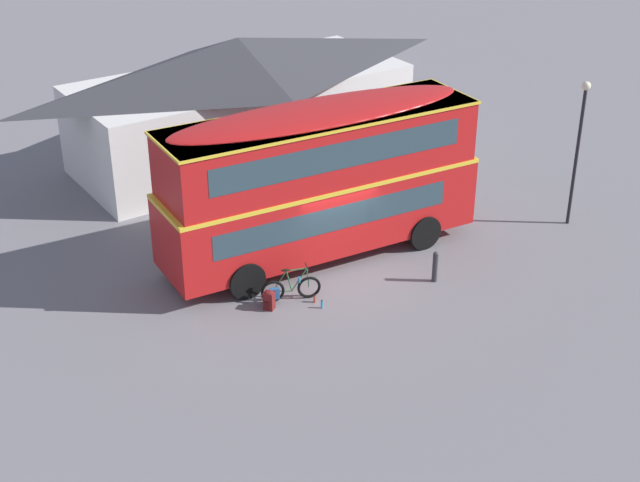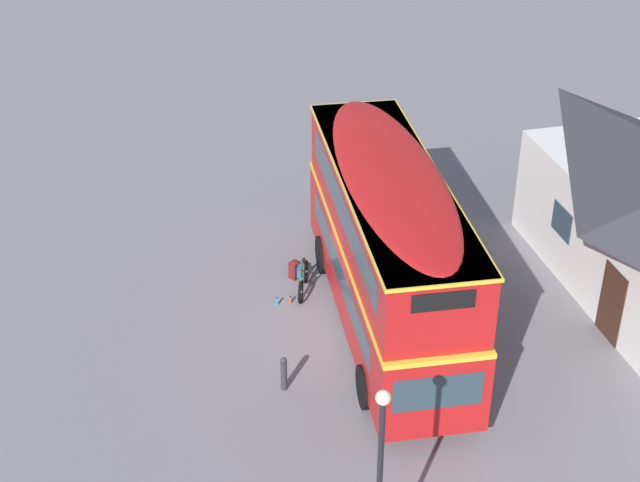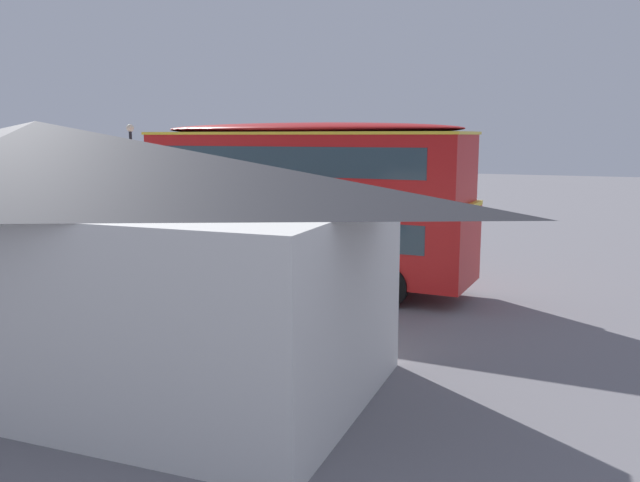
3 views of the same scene
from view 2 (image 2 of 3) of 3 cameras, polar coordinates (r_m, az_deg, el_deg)
The scene contains 8 objects.
ground_plane at distance 25.90m, azimuth 1.75°, elevation -5.24°, with size 120.00×120.00×0.00m, color slate.
double_decker_bus at distance 24.56m, azimuth 4.11°, elevation -0.13°, with size 9.93×2.96×4.79m.
touring_bicycle at distance 27.18m, azimuth -1.04°, elevation -2.31°, with size 1.65×0.69×1.03m.
backpack_on_ground at distance 27.78m, azimuth -1.53°, elevation -1.68°, with size 0.37×0.37×0.58m.
water_bottle_blue_sports at distance 26.74m, azimuth -2.57°, elevation -3.62°, with size 0.06×0.06×0.26m.
water_bottle_red_squeeze at distance 26.80m, azimuth -1.79°, elevation -3.53°, with size 0.07×0.07×0.24m.
street_lamp at distance 17.65m, azimuth 3.60°, elevation -13.58°, with size 0.28×0.28×4.84m.
kerb_bollard at distance 23.62m, azimuth -2.17°, elevation -7.88°, with size 0.16×0.16×0.97m.
Camera 2 is at (20.19, -5.10, 15.41)m, focal length 53.57 mm.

